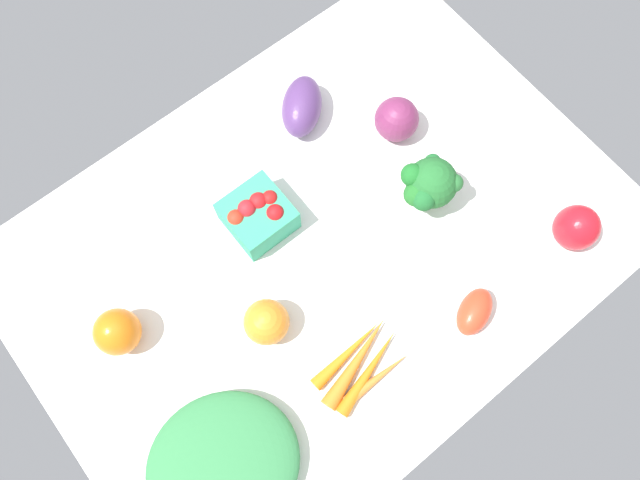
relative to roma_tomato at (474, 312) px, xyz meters
The scene contains 11 objects.
tablecloth 28.65cm from the roma_tomato, 65.16° to the right, with size 104.00×76.00×2.00cm, color white.
roma_tomato is the anchor object (origin of this frame).
bell_pepper_orange 58.10cm from the roma_tomato, 35.16° to the right, with size 7.56×7.56×8.22cm, color orange.
red_onion_center 36.92cm from the roma_tomato, 110.42° to the right, with size 8.10×8.10×8.10cm, color #792B56.
bell_pepper_red 22.98cm from the roma_tomato, behind, with size 7.66×7.66×8.54cm, color red.
heirloom_tomato_orange 34.19cm from the roma_tomato, 35.44° to the right, with size 7.56×7.56×7.56cm, color orange.
berry_basket 39.86cm from the roma_tomato, 63.56° to the right, with size 10.55×10.55×7.51cm.
broccoli_head 22.44cm from the roma_tomato, 110.15° to the right, with size 10.09×9.13×11.45cm.
carrot_bunch 20.58cm from the roma_tomato, 14.70° to the right, with size 17.31×9.82×2.82cm.
eggplant 47.65cm from the roma_tomato, 91.55° to the right, with size 12.26×7.20×7.20cm, color #593672.
leafy_greens_clump 46.58cm from the roma_tomato, ahead, with size 23.74×21.47×5.45cm, color #368549.
Camera 1 is at (20.84, 25.99, 102.67)cm, focal length 33.98 mm.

